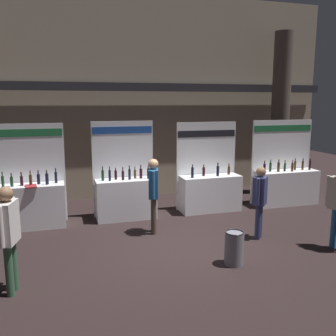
{
  "coord_description": "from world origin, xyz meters",
  "views": [
    {
      "loc": [
        -2.32,
        -6.92,
        2.98
      ],
      "look_at": [
        0.1,
        1.26,
        1.43
      ],
      "focal_mm": 39.23,
      "sensor_mm": 36.0,
      "label": 1
    }
  ],
  "objects": [
    {
      "name": "exhibitor_booth_3",
      "position": [
        3.97,
        2.19,
        0.61
      ],
      "size": [
        1.95,
        0.66,
        2.45
      ],
      "color": "white",
      "rests_on": "ground_plane"
    },
    {
      "name": "exhibitor_booth_2",
      "position": [
        1.57,
        2.21,
        0.6
      ],
      "size": [
        1.74,
        0.66,
        2.43
      ],
      "color": "white",
      "rests_on": "ground_plane"
    },
    {
      "name": "visitor_3",
      "position": [
        -0.35,
        0.91,
        1.02
      ],
      "size": [
        0.3,
        0.53,
        1.72
      ],
      "rotation": [
        0.0,
        0.0,
        4.43
      ],
      "color": "#47382D",
      "rests_on": "ground_plane"
    },
    {
      "name": "visitor_1",
      "position": [
        1.79,
        -0.07,
        0.94
      ],
      "size": [
        0.4,
        0.4,
        1.6
      ],
      "rotation": [
        0.0,
        0.0,
        3.95
      ],
      "color": "navy",
      "rests_on": "ground_plane"
    },
    {
      "name": "trash_bin",
      "position": [
        0.66,
        -1.13,
        0.32
      ],
      "size": [
        0.36,
        0.36,
        0.64
      ],
      "color": "slate",
      "rests_on": "ground_plane"
    },
    {
      "name": "hall_colonnade",
      "position": [
        0.0,
        4.3,
        3.03
      ],
      "size": [
        12.63,
        1.39,
        6.2
      ],
      "color": "tan",
      "rests_on": "ground_plane"
    },
    {
      "name": "exhibitor_booth_1",
      "position": [
        -0.77,
        2.19,
        0.63
      ],
      "size": [
        1.59,
        0.66,
        2.49
      ],
      "color": "white",
      "rests_on": "ground_plane"
    },
    {
      "name": "exhibitor_booth_0",
      "position": [
        -3.14,
        2.13,
        0.63
      ],
      "size": [
        1.81,
        0.73,
        2.47
      ],
      "color": "white",
      "rests_on": "ground_plane"
    },
    {
      "name": "visitor_0",
      "position": [
        -3.15,
        -1.08,
        1.04
      ],
      "size": [
        0.32,
        0.59,
        1.72
      ],
      "rotation": [
        0.0,
        0.0,
        4.48
      ],
      "color": "#33563D",
      "rests_on": "ground_plane"
    },
    {
      "name": "ground_plane",
      "position": [
        0.0,
        0.0,
        0.0
      ],
      "size": [
        25.27,
        25.27,
        0.0
      ],
      "primitive_type": "plane",
      "color": "black"
    }
  ]
}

